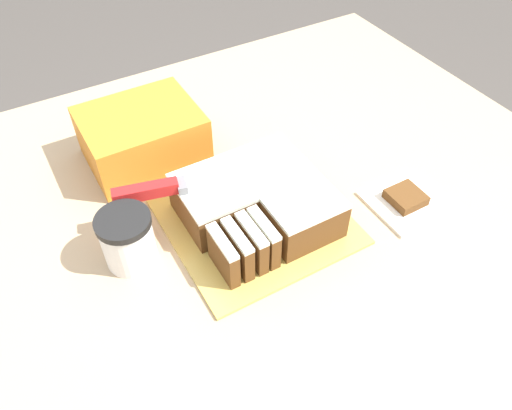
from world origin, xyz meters
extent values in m
cube|color=tan|center=(0.00, 0.00, 0.45)|extent=(1.40, 1.10, 0.91)
cube|color=gold|center=(0.03, -0.03, 0.91)|extent=(0.31, 0.29, 0.01)
cube|color=brown|center=(0.03, 0.01, 0.95)|extent=(0.24, 0.13, 0.07)
cube|color=white|center=(0.03, 0.01, 0.99)|extent=(0.24, 0.13, 0.01)
cube|color=brown|center=(0.08, -0.10, 0.95)|extent=(0.12, 0.09, 0.07)
cube|color=white|center=(0.08, -0.10, 0.99)|extent=(0.12, 0.09, 0.01)
cube|color=brown|center=(-0.07, -0.10, 0.95)|extent=(0.02, 0.08, 0.07)
cube|color=white|center=(-0.07, -0.10, 0.99)|extent=(0.02, 0.08, 0.01)
cube|color=brown|center=(-0.05, -0.10, 0.95)|extent=(0.02, 0.08, 0.07)
cube|color=white|center=(-0.05, -0.10, 0.99)|extent=(0.02, 0.08, 0.01)
cube|color=brown|center=(-0.02, -0.10, 0.95)|extent=(0.02, 0.08, 0.07)
cube|color=white|center=(-0.02, -0.10, 0.99)|extent=(0.02, 0.08, 0.01)
cube|color=brown|center=(0.00, -0.10, 0.95)|extent=(0.02, 0.08, 0.07)
cube|color=white|center=(0.00, -0.10, 0.99)|extent=(0.02, 0.08, 0.01)
cube|color=silver|center=(0.03, 0.01, 0.99)|extent=(0.23, 0.08, 0.00)
cube|color=slate|center=(-0.08, 0.03, 1.00)|extent=(0.02, 0.04, 0.02)
cube|color=red|center=(-0.14, 0.05, 1.00)|extent=(0.11, 0.05, 0.02)
cylinder|color=white|center=(-0.20, 0.00, 0.95)|extent=(0.09, 0.09, 0.09)
cylinder|color=black|center=(-0.20, 0.00, 1.00)|extent=(0.09, 0.09, 0.01)
cube|color=white|center=(0.29, -0.13, 0.91)|extent=(0.13, 0.13, 0.01)
cube|color=brown|center=(0.29, -0.13, 0.92)|extent=(0.06, 0.06, 0.02)
cube|color=orange|center=(-0.08, 0.24, 0.96)|extent=(0.22, 0.18, 0.11)
camera|label=1|loc=(-0.28, -0.56, 1.57)|focal=35.00mm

